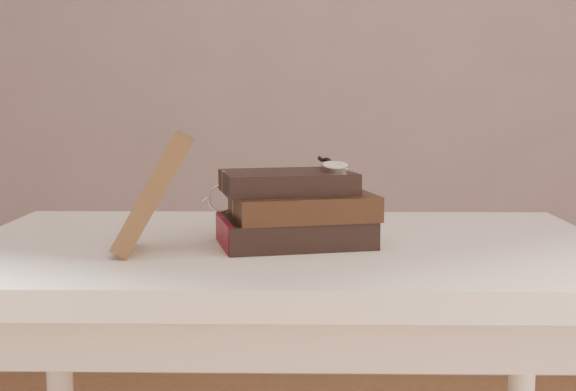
{
  "coord_description": "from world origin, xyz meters",
  "views": [
    {
      "loc": [
        0.02,
        -0.8,
        0.97
      ],
      "look_at": [
        0.0,
        0.33,
        0.82
      ],
      "focal_mm": 46.73,
      "sensor_mm": 36.0,
      "label": 1
    }
  ],
  "objects": [
    {
      "name": "book_stack",
      "position": [
        0.01,
        0.33,
        0.8
      ],
      "size": [
        0.26,
        0.2,
        0.11
      ],
      "color": "black",
      "rests_on": "table"
    },
    {
      "name": "journal",
      "position": [
        -0.19,
        0.27,
        0.84
      ],
      "size": [
        0.13,
        0.13,
        0.17
      ],
      "primitive_type": "cube",
      "rotation": [
        0.0,
        0.53,
        0.12
      ],
      "color": "#422C19",
      "rests_on": "table"
    },
    {
      "name": "table",
      "position": [
        0.0,
        0.35,
        0.66
      ],
      "size": [
        1.0,
        0.6,
        0.75
      ],
      "color": "white",
      "rests_on": "ground"
    },
    {
      "name": "eyeglasses",
      "position": [
        -0.08,
        0.38,
        0.81
      ],
      "size": [
        0.12,
        0.13,
        0.04
      ],
      "color": "silver",
      "rests_on": "book_stack"
    },
    {
      "name": "pocket_watch",
      "position": [
        0.07,
        0.34,
        0.87
      ],
      "size": [
        0.06,
        0.15,
        0.02
      ],
      "color": "silver",
      "rests_on": "book_stack"
    }
  ]
}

